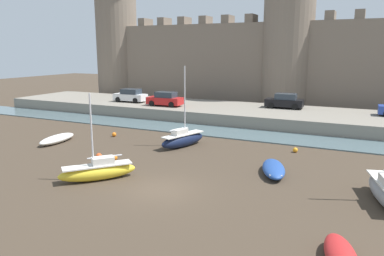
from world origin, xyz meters
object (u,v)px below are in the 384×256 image
at_px(mooring_buoy_off_centre, 99,156).
at_px(mooring_buoy_near_shore, 295,150).
at_px(mooring_buoy_near_channel, 115,158).
at_px(rowboat_midflat_centre, 57,139).
at_px(mooring_buoy_mid_mud, 114,134).
at_px(rowboat_near_channel_left, 274,169).
at_px(sailboat_foreground_right, 98,171).
at_px(car_quay_west, 285,101).
at_px(sailboat_midflat_left, 183,139).
at_px(rowboat_foreground_centre, 341,256).
at_px(car_quay_east, 165,99).
at_px(car_quay_centre_east, 130,96).

distance_m(mooring_buoy_off_centre, mooring_buoy_near_shore, 14.66).
relative_size(mooring_buoy_near_channel, mooring_buoy_off_centre, 0.94).
xyz_separation_m(mooring_buoy_near_channel, mooring_buoy_near_shore, (11.12, 7.70, -0.02)).
relative_size(rowboat_midflat_centre, mooring_buoy_mid_mud, 10.19).
distance_m(rowboat_near_channel_left, mooring_buoy_near_shore, 5.78).
height_order(sailboat_foreground_right, rowboat_near_channel_left, sailboat_foreground_right).
bearing_deg(car_quay_west, rowboat_near_channel_left, -79.85).
relative_size(sailboat_midflat_left, mooring_buoy_off_centre, 14.67).
bearing_deg(sailboat_midflat_left, rowboat_foreground_centre, -44.57).
bearing_deg(car_quay_east, car_quay_west, 18.24).
xyz_separation_m(rowboat_foreground_centre, mooring_buoy_near_shore, (-4.35, 14.88, -0.18)).
bearing_deg(rowboat_midflat_centre, mooring_buoy_mid_mud, 52.36).
relative_size(sailboat_foreground_right, rowboat_foreground_centre, 1.50).
distance_m(rowboat_foreground_centre, mooring_buoy_near_channel, 17.06).
xyz_separation_m(sailboat_foreground_right, rowboat_midflat_centre, (-9.16, 5.87, -0.23)).
distance_m(sailboat_midflat_left, car_quay_east, 14.00).
distance_m(mooring_buoy_near_channel, car_quay_centre_east, 21.16).
height_order(mooring_buoy_mid_mud, car_quay_centre_east, car_quay_centre_east).
distance_m(sailboat_foreground_right, rowboat_midflat_centre, 10.89).
bearing_deg(sailboat_foreground_right, mooring_buoy_near_shore, 50.06).
height_order(mooring_buoy_mid_mud, car_quay_east, car_quay_east).
bearing_deg(mooring_buoy_near_shore, mooring_buoy_near_channel, -145.29).
xyz_separation_m(rowboat_near_channel_left, car_quay_centre_east, (-21.85, 16.03, 1.72)).
bearing_deg(rowboat_midflat_centre, rowboat_near_channel_left, -0.78).
bearing_deg(mooring_buoy_near_channel, rowboat_midflat_centre, 163.90).
height_order(rowboat_foreground_centre, car_quay_centre_east, car_quay_centre_east).
height_order(mooring_buoy_off_centre, car_quay_centre_east, car_quay_centre_east).
bearing_deg(rowboat_midflat_centre, car_quay_west, 51.61).
height_order(rowboat_near_channel_left, mooring_buoy_mid_mud, rowboat_near_channel_left).
bearing_deg(car_quay_east, mooring_buoy_near_shore, -28.93).
distance_m(rowboat_foreground_centre, mooring_buoy_near_shore, 15.50).
distance_m(rowboat_midflat_centre, mooring_buoy_mid_mud, 4.87).
distance_m(rowboat_near_channel_left, mooring_buoy_mid_mud, 15.97).
height_order(sailboat_midflat_left, mooring_buoy_near_channel, sailboat_midflat_left).
xyz_separation_m(mooring_buoy_mid_mud, mooring_buoy_near_shore, (15.73, 1.66, -0.01)).
distance_m(rowboat_midflat_centre, sailboat_midflat_left, 10.72).
bearing_deg(sailboat_foreground_right, car_quay_west, 76.80).
relative_size(rowboat_foreground_centre, car_quay_west, 0.85).
distance_m(sailboat_midflat_left, mooring_buoy_near_channel, 6.10).
bearing_deg(rowboat_near_channel_left, sailboat_midflat_left, 156.56).
bearing_deg(car_quay_west, rowboat_foreground_centre, -74.05).
bearing_deg(mooring_buoy_near_channel, sailboat_midflat_left, 64.55).
height_order(mooring_buoy_off_centre, car_quay_west, car_quay_west).
relative_size(mooring_buoy_near_shore, car_quay_west, 0.09).
distance_m(mooring_buoy_off_centre, car_quay_east, 17.67).
relative_size(rowboat_foreground_centre, mooring_buoy_mid_mud, 8.82).
bearing_deg(car_quay_west, mooring_buoy_mid_mud, -128.58).
relative_size(mooring_buoy_mid_mud, mooring_buoy_near_shore, 1.05).
distance_m(sailboat_foreground_right, mooring_buoy_near_channel, 4.03).
height_order(rowboat_foreground_centre, mooring_buoy_near_shore, rowboat_foreground_centre).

